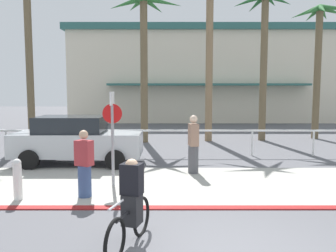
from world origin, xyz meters
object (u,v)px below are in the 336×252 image
pedestrian_1 (192,146)px  cyclist_black_0 (130,205)px  bollard_3 (16,179)px  palm_tree_4 (263,32)px  palm_tree_2 (143,34)px  car_silver_1 (76,140)px  palm_tree_5 (318,41)px  stop_sign_bike_lane (111,125)px  palm_tree_1 (25,10)px  palm_tree_3 (208,21)px  pedestrian_0 (83,167)px

pedestrian_1 → cyclist_black_0: bearing=-105.3°
bollard_3 → palm_tree_4: bearing=50.2°
palm_tree_2 → car_silver_1: size_ratio=1.63×
palm_tree_5 → bollard_3: bearing=-137.0°
palm_tree_5 → pedestrian_1: (-7.12, -8.00, -4.30)m
palm_tree_2 → cyclist_black_0: (0.54, -11.83, -4.60)m
stop_sign_bike_lane → car_silver_1: bearing=120.4°
palm_tree_1 → palm_tree_2: (5.83, -0.43, -1.24)m
palm_tree_1 → car_silver_1: size_ratio=2.04×
stop_sign_bike_lane → palm_tree_4: (6.32, 8.88, 3.84)m
palm_tree_2 → palm_tree_5: size_ratio=1.02×
bollard_3 → palm_tree_4: 14.04m
car_silver_1 → palm_tree_4: bearing=36.6°
palm_tree_2 → cyclist_black_0: 12.70m
palm_tree_3 → palm_tree_4: (2.82, 0.28, -0.49)m
palm_tree_1 → cyclist_black_0: palm_tree_1 is taller
stop_sign_bike_lane → palm_tree_3: bearing=67.9°
stop_sign_bike_lane → pedestrian_1: size_ratio=1.40×
palm_tree_1 → palm_tree_2: bearing=-4.2°
cyclist_black_0 → pedestrian_1: bearing=74.7°
palm_tree_1 → pedestrian_1: palm_tree_1 is taller
palm_tree_1 → palm_tree_5: size_ratio=1.28×
pedestrian_0 → palm_tree_3: bearing=67.1°
palm_tree_1 → pedestrian_0: size_ratio=5.45×
palm_tree_2 → car_silver_1: (-2.03, -5.27, -4.42)m
bollard_3 → palm_tree_1: bearing=109.3°
pedestrian_0 → pedestrian_1: (2.81, 2.47, 0.10)m
palm_tree_5 → pedestrian_1: bearing=-131.7°
palm_tree_5 → pedestrian_1: palm_tree_5 is taller
palm_tree_4 → cyclist_black_0: 14.48m
cyclist_black_0 → palm_tree_2: bearing=92.6°
pedestrian_0 → pedestrian_1: bearing=41.3°
palm_tree_3 → palm_tree_4: palm_tree_3 is taller
palm_tree_5 → car_silver_1: palm_tree_5 is taller
palm_tree_3 → palm_tree_5: bearing=8.6°
pedestrian_1 → palm_tree_3: bearing=80.1°
palm_tree_2 → pedestrian_1: bearing=-73.7°
stop_sign_bike_lane → palm_tree_5: bearing=45.3°
palm_tree_4 → pedestrian_0: (-6.86, -9.85, -4.76)m
car_silver_1 → cyclist_black_0: car_silver_1 is taller
stop_sign_bike_lane → palm_tree_1: (-5.51, 8.63, 4.86)m
stop_sign_bike_lane → car_silver_1: stop_sign_bike_lane is taller
palm_tree_1 → car_silver_1: (3.80, -5.70, -5.67)m
palm_tree_2 → palm_tree_3: palm_tree_3 is taller
car_silver_1 → palm_tree_3: bearing=47.4°
bollard_3 → palm_tree_3: size_ratio=0.12×
palm_tree_2 → palm_tree_4: bearing=6.5°
stop_sign_bike_lane → pedestrian_1: 2.84m
palm_tree_3 → car_silver_1: bearing=-132.6°
stop_sign_bike_lane → palm_tree_2: (0.32, 8.20, 3.62)m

